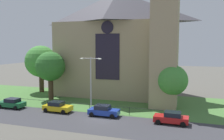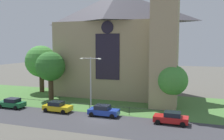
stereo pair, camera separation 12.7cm
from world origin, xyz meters
TOP-DOWN VIEW (x-y plane):
  - ground at (0.00, 10.00)m, footprint 160.00×160.00m
  - road_asphalt at (0.00, -2.00)m, footprint 120.00×8.00m
  - grass_verge at (0.00, 8.00)m, footprint 120.00×20.00m
  - church_building at (-2.01, 15.87)m, footprint 23.20×16.20m
  - iron_railing at (-2.78, 2.50)m, footprint 24.24×0.07m
  - tree_left_far at (-18.47, 13.54)m, footprint 6.54×6.54m
  - tree_left_near at (-12.69, 7.92)m, footprint 5.25×5.25m
  - tree_right_near at (8.62, 7.44)m, footprint 4.56×4.56m
  - streetlamp_near at (-2.48, 2.40)m, footprint 3.37×0.26m
  - parked_car_green at (-15.12, 0.67)m, footprint 4.21×2.03m
  - parked_car_yellow at (-7.20, 0.95)m, footprint 4.24×2.11m
  - parked_car_blue at (-0.03, 1.07)m, footprint 4.23×2.08m
  - parked_car_red at (9.12, 0.59)m, footprint 4.21×2.04m

SIDE VIEW (x-z plane):
  - ground at x=0.00m, z-range 0.00..0.00m
  - grass_verge at x=0.00m, z-range 0.00..0.01m
  - road_asphalt at x=0.00m, z-range 0.00..0.01m
  - parked_car_green at x=-15.12m, z-range -0.01..1.50m
  - parked_car_yellow at x=-7.20m, z-range -0.01..1.50m
  - parked_car_blue at x=-0.03m, z-range -0.01..1.50m
  - parked_car_red at x=9.12m, z-range -0.01..1.50m
  - iron_railing at x=-2.78m, z-range 0.38..1.51m
  - tree_right_near at x=8.62m, z-range 1.08..7.88m
  - streetlamp_near at x=-2.48m, z-range 1.11..9.15m
  - tree_left_near at x=-12.69m, z-range 1.59..10.20m
  - tree_left_far at x=-18.47m, z-range 1.50..11.16m
  - church_building at x=-2.01m, z-range -2.73..23.27m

